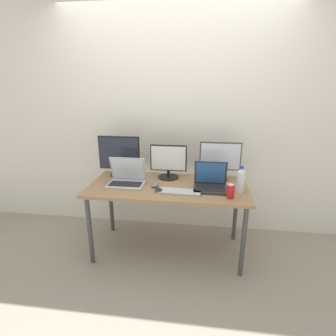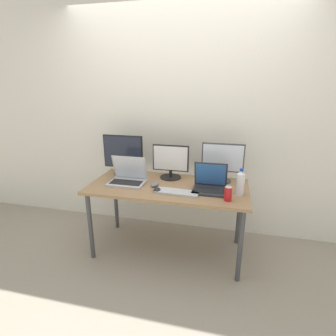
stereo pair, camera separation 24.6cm
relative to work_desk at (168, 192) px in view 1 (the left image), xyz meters
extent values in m
plane|color=gray|center=(0.00, 0.00, -0.67)|extent=(16.00, 16.00, 0.00)
cube|color=silver|center=(0.00, 0.59, 0.63)|extent=(7.00, 0.08, 2.60)
cylinder|color=#424247|center=(-0.72, -0.30, -0.32)|extent=(0.04, 0.04, 0.71)
cylinder|color=#424247|center=(0.72, -0.30, -0.32)|extent=(0.04, 0.04, 0.71)
cylinder|color=#424247|center=(-0.72, 0.30, -0.32)|extent=(0.04, 0.04, 0.71)
cylinder|color=#424247|center=(0.72, 0.30, -0.32)|extent=(0.04, 0.04, 0.71)
cube|color=#93704C|center=(0.00, 0.00, 0.05)|extent=(1.55, 0.72, 0.03)
cylinder|color=black|center=(-0.56, 0.23, 0.07)|extent=(0.22, 0.22, 0.01)
cylinder|color=black|center=(-0.56, 0.23, 0.11)|extent=(0.03, 0.03, 0.06)
cube|color=black|center=(-0.56, 0.23, 0.32)|extent=(0.45, 0.02, 0.36)
cube|color=#232838|center=(-0.56, 0.22, 0.32)|extent=(0.42, 0.01, 0.33)
cylinder|color=black|center=(-0.02, 0.22, 0.07)|extent=(0.22, 0.22, 0.01)
cylinder|color=black|center=(-0.02, 0.22, 0.11)|extent=(0.03, 0.03, 0.07)
cube|color=black|center=(-0.02, 0.22, 0.29)|extent=(0.38, 0.02, 0.28)
cube|color=white|center=(-0.02, 0.21, 0.29)|extent=(0.36, 0.01, 0.25)
cylinder|color=#38383D|center=(0.51, 0.24, 0.07)|extent=(0.19, 0.19, 0.01)
cylinder|color=#38383D|center=(0.51, 0.24, 0.13)|extent=(0.03, 0.03, 0.10)
cube|color=#38383D|center=(0.51, 0.24, 0.32)|extent=(0.42, 0.02, 0.29)
cube|color=silver|center=(0.51, 0.23, 0.32)|extent=(0.39, 0.01, 0.26)
cube|color=#B7B7BC|center=(-0.41, -0.05, 0.08)|extent=(0.36, 0.25, 0.02)
cube|color=black|center=(-0.41, -0.07, 0.09)|extent=(0.31, 0.14, 0.00)
cube|color=#B7B7BC|center=(-0.41, 0.04, 0.21)|extent=(0.36, 0.08, 0.25)
cube|color=silver|center=(-0.41, 0.03, 0.21)|extent=(0.32, 0.07, 0.22)
cube|color=#2D2D33|center=(0.41, -0.06, 0.08)|extent=(0.31, 0.25, 0.02)
cube|color=black|center=(0.41, -0.08, 0.09)|extent=(0.27, 0.14, 0.00)
cube|color=#2D2D33|center=(0.41, 0.03, 0.21)|extent=(0.31, 0.08, 0.24)
cube|color=#3366B2|center=(0.41, 0.02, 0.21)|extent=(0.28, 0.07, 0.22)
cube|color=#B2B2B7|center=(0.12, -0.17, 0.08)|extent=(0.40, 0.15, 0.02)
ellipsoid|color=slate|center=(-0.12, -0.05, 0.08)|extent=(0.08, 0.12, 0.04)
ellipsoid|color=black|center=(-0.06, -0.17, 0.08)|extent=(0.09, 0.12, 0.03)
cylinder|color=silver|center=(0.68, -0.07, 0.17)|extent=(0.07, 0.07, 0.20)
cone|color=silver|center=(0.68, -0.07, 0.28)|extent=(0.07, 0.07, 0.03)
cylinder|color=#1938B2|center=(0.68, -0.07, 0.31)|extent=(0.03, 0.03, 0.02)
cylinder|color=red|center=(0.58, -0.22, 0.13)|extent=(0.07, 0.07, 0.12)
cylinder|color=silver|center=(0.58, -0.22, 0.19)|extent=(0.06, 0.06, 0.00)
camera|label=1|loc=(0.31, -2.38, 1.03)|focal=28.00mm
camera|label=2|loc=(0.56, -2.34, 1.03)|focal=28.00mm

